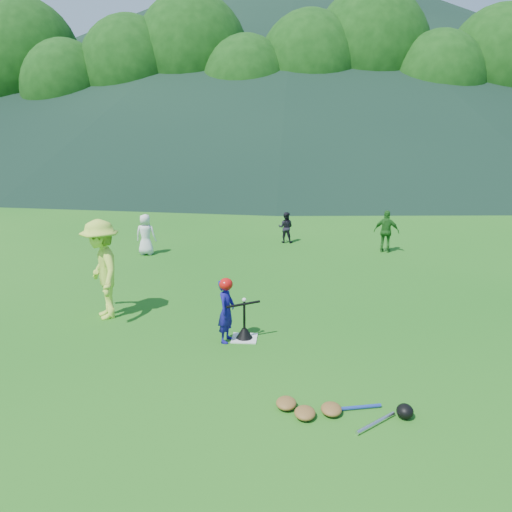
{
  "coord_description": "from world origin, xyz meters",
  "views": [
    {
      "loc": [
        0.9,
        -8.28,
        3.67
      ],
      "look_at": [
        0.0,
        2.5,
        0.9
      ],
      "focal_mm": 35.0,
      "sensor_mm": 36.0,
      "label": 1
    }
  ],
  "objects_px": {
    "fielder_a": "(146,235)",
    "fielder_b": "(286,227)",
    "batting_tee": "(244,332)",
    "adult_coach": "(102,270)",
    "home_plate": "(244,338)",
    "fielder_c": "(386,231)",
    "equipment_pile": "(332,409)",
    "batter_child": "(226,311)"
  },
  "relations": [
    {
      "from": "fielder_a",
      "to": "fielder_b",
      "type": "xyz_separation_m",
      "value": [
        4.11,
        1.97,
        -0.1
      ]
    },
    {
      "from": "batting_tee",
      "to": "fielder_b",
      "type": "bearing_deg",
      "value": 86.14
    },
    {
      "from": "adult_coach",
      "to": "fielder_b",
      "type": "xyz_separation_m",
      "value": [
        3.43,
        7.05,
        -0.48
      ]
    },
    {
      "from": "fielder_b",
      "to": "home_plate",
      "type": "bearing_deg",
      "value": 93.55
    },
    {
      "from": "fielder_c",
      "to": "batting_tee",
      "type": "relative_size",
      "value": 1.89
    },
    {
      "from": "adult_coach",
      "to": "fielder_b",
      "type": "height_order",
      "value": "adult_coach"
    },
    {
      "from": "adult_coach",
      "to": "fielder_a",
      "type": "xyz_separation_m",
      "value": [
        -0.69,
        5.08,
        -0.38
      ]
    },
    {
      "from": "fielder_a",
      "to": "equipment_pile",
      "type": "bearing_deg",
      "value": 122.1
    },
    {
      "from": "batter_child",
      "to": "fielder_c",
      "type": "relative_size",
      "value": 0.89
    },
    {
      "from": "fielder_b",
      "to": "adult_coach",
      "type": "bearing_deg",
      "value": 71.5
    },
    {
      "from": "home_plate",
      "to": "fielder_a",
      "type": "height_order",
      "value": "fielder_a"
    },
    {
      "from": "home_plate",
      "to": "equipment_pile",
      "type": "bearing_deg",
      "value": -58.9
    },
    {
      "from": "batter_child",
      "to": "equipment_pile",
      "type": "bearing_deg",
      "value": -129.46
    },
    {
      "from": "home_plate",
      "to": "batter_child",
      "type": "bearing_deg",
      "value": -158.36
    },
    {
      "from": "home_plate",
      "to": "fielder_a",
      "type": "relative_size",
      "value": 0.37
    },
    {
      "from": "adult_coach",
      "to": "fielder_c",
      "type": "height_order",
      "value": "adult_coach"
    },
    {
      "from": "adult_coach",
      "to": "batting_tee",
      "type": "bearing_deg",
      "value": 42.36
    },
    {
      "from": "fielder_c",
      "to": "fielder_a",
      "type": "bearing_deg",
      "value": 23.92
    },
    {
      "from": "adult_coach",
      "to": "fielder_c",
      "type": "xyz_separation_m",
      "value": [
        6.5,
        5.99,
        -0.35
      ]
    },
    {
      "from": "equipment_pile",
      "to": "batter_child",
      "type": "bearing_deg",
      "value": 127.71
    },
    {
      "from": "home_plate",
      "to": "fielder_b",
      "type": "bearing_deg",
      "value": 86.14
    },
    {
      "from": "fielder_a",
      "to": "batter_child",
      "type": "bearing_deg",
      "value": 119.44
    },
    {
      "from": "home_plate",
      "to": "fielder_a",
      "type": "bearing_deg",
      "value": 121.2
    },
    {
      "from": "home_plate",
      "to": "adult_coach",
      "type": "bearing_deg",
      "value": 163.9
    },
    {
      "from": "fielder_a",
      "to": "equipment_pile",
      "type": "relative_size",
      "value": 0.68
    },
    {
      "from": "adult_coach",
      "to": "equipment_pile",
      "type": "distance_m",
      "value": 5.42
    },
    {
      "from": "adult_coach",
      "to": "equipment_pile",
      "type": "height_order",
      "value": "adult_coach"
    },
    {
      "from": "fielder_c",
      "to": "equipment_pile",
      "type": "distance_m",
      "value": 9.44
    },
    {
      "from": "fielder_a",
      "to": "batting_tee",
      "type": "relative_size",
      "value": 1.8
    },
    {
      "from": "fielder_b",
      "to": "fielder_a",
      "type": "bearing_deg",
      "value": 33.03
    },
    {
      "from": "fielder_c",
      "to": "equipment_pile",
      "type": "bearing_deg",
      "value": 93.18
    },
    {
      "from": "home_plate",
      "to": "adult_coach",
      "type": "distance_m",
      "value": 3.17
    },
    {
      "from": "batter_child",
      "to": "fielder_b",
      "type": "distance_m",
      "value": 8.05
    },
    {
      "from": "batter_child",
      "to": "equipment_pile",
      "type": "relative_size",
      "value": 0.63
    },
    {
      "from": "adult_coach",
      "to": "fielder_a",
      "type": "relative_size",
      "value": 1.62
    },
    {
      "from": "fielder_a",
      "to": "batting_tee",
      "type": "xyz_separation_m",
      "value": [
        3.58,
        -5.91,
        -0.48
      ]
    },
    {
      "from": "batter_child",
      "to": "equipment_pile",
      "type": "distance_m",
      "value": 2.84
    },
    {
      "from": "adult_coach",
      "to": "batting_tee",
      "type": "height_order",
      "value": "adult_coach"
    },
    {
      "from": "fielder_a",
      "to": "fielder_c",
      "type": "bearing_deg",
      "value": -171.87
    },
    {
      "from": "home_plate",
      "to": "fielder_c",
      "type": "relative_size",
      "value": 0.35
    },
    {
      "from": "home_plate",
      "to": "equipment_pile",
      "type": "relative_size",
      "value": 0.25
    },
    {
      "from": "fielder_a",
      "to": "fielder_c",
      "type": "xyz_separation_m",
      "value": [
        7.19,
        0.91,
        0.03
      ]
    }
  ]
}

